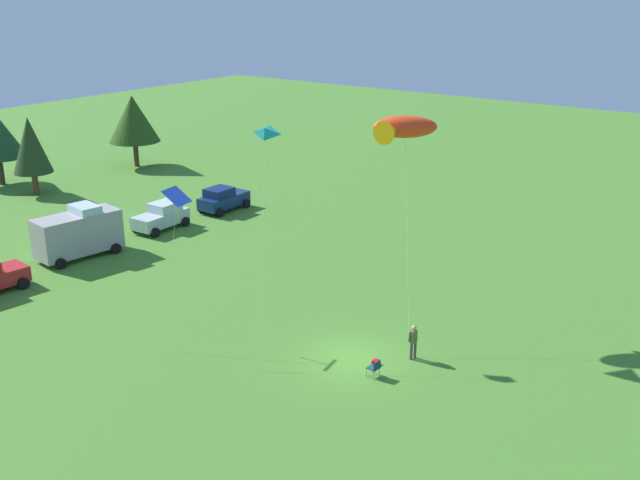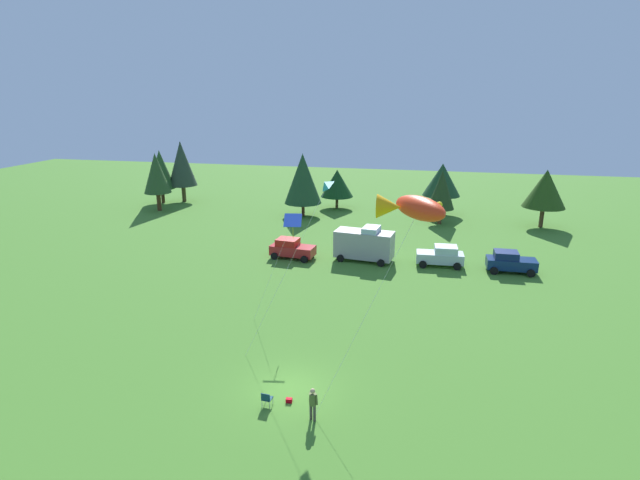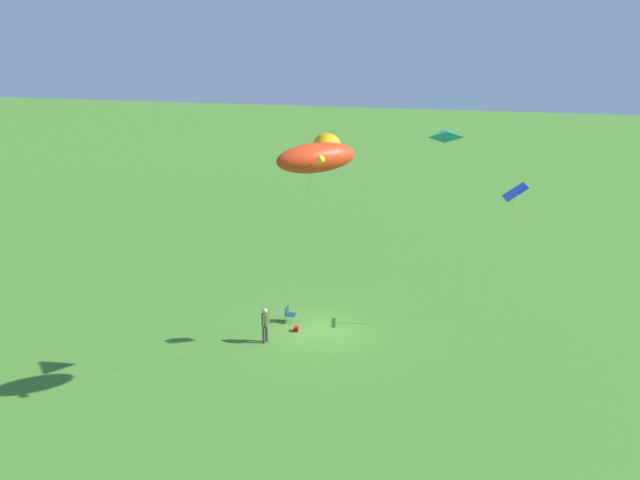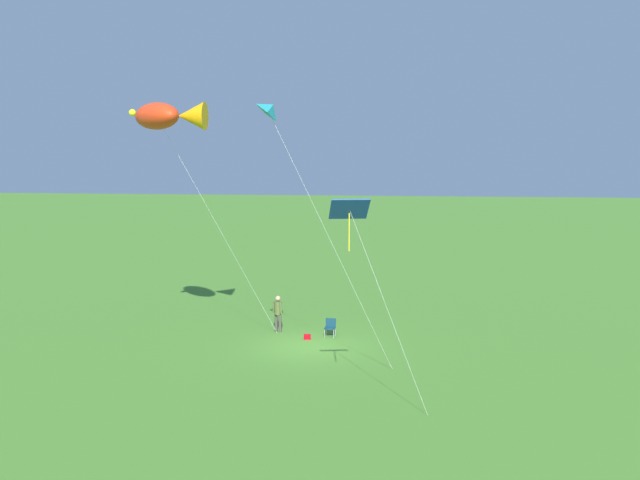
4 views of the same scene
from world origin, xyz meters
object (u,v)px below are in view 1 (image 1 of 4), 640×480
at_px(person_kite_flyer, 414,339).
at_px(car_silver_compact, 162,216).
at_px(kite_large_fish, 401,128).
at_px(van_motorhome_grey, 78,232).
at_px(kite_delta_teal, 264,133).
at_px(kite_diamond_blue, 177,199).
at_px(folding_chair, 375,367).
at_px(backpack_on_grass, 375,362).
at_px(car_navy_hatch, 223,199).

height_order(person_kite_flyer, car_silver_compact, car_silver_compact).
bearing_deg(car_silver_compact, kite_large_fish, -98.66).
relative_size(van_motorhome_grey, car_silver_compact, 1.32).
distance_m(van_motorhome_grey, car_silver_compact, 7.10).
height_order(person_kite_flyer, kite_delta_teal, kite_delta_teal).
relative_size(van_motorhome_grey, kite_diamond_blue, 0.77).
bearing_deg(person_kite_flyer, folding_chair, 102.50).
bearing_deg(backpack_on_grass, van_motorhome_grey, 87.85).
bearing_deg(person_kite_flyer, kite_diamond_blue, 44.14).
bearing_deg(folding_chair, kite_large_fish, -60.95).
bearing_deg(kite_diamond_blue, car_navy_hatch, 37.85).
xyz_separation_m(folding_chair, backpack_on_grass, (1.00, 0.60, -0.38)).
relative_size(folding_chair, kite_large_fish, 0.08).
bearing_deg(kite_diamond_blue, person_kite_flyer, -70.44).
bearing_deg(kite_diamond_blue, backpack_on_grass, -76.24).
bearing_deg(person_kite_flyer, car_silver_compact, 9.83).
distance_m(kite_large_fish, kite_diamond_blue, 11.66).
height_order(van_motorhome_grey, car_navy_hatch, van_motorhome_grey).
distance_m(person_kite_flyer, kite_diamond_blue, 13.30).
relative_size(person_kite_flyer, kite_large_fish, 0.16).
bearing_deg(car_navy_hatch, backpack_on_grass, 58.14).
xyz_separation_m(van_motorhome_grey, car_silver_compact, (7.07, 0.01, -0.69)).
distance_m(person_kite_flyer, car_silver_compact, 25.18).
bearing_deg(folding_chair, car_silver_compact, -15.24).
xyz_separation_m(backpack_on_grass, van_motorhome_grey, (0.87, 23.20, 1.53)).
bearing_deg(kite_large_fish, car_silver_compact, 83.74).
height_order(car_navy_hatch, kite_large_fish, kite_large_fish).
distance_m(car_silver_compact, kite_large_fish, 22.90).
relative_size(kite_large_fish, kite_delta_teal, 1.01).
relative_size(person_kite_flyer, kite_delta_teal, 0.17).
xyz_separation_m(kite_delta_teal, kite_diamond_blue, (-2.86, 3.29, -3.19)).
distance_m(van_motorhome_grey, kite_large_fish, 23.00).
bearing_deg(person_kite_flyer, van_motorhome_grey, 26.11).
bearing_deg(folding_chair, car_navy_hatch, -27.09).
relative_size(folding_chair, kite_delta_teal, 0.08).
relative_size(car_silver_compact, kite_delta_teal, 0.41).
xyz_separation_m(car_silver_compact, kite_diamond_blue, (-10.41, -13.12, 5.96)).
xyz_separation_m(person_kite_flyer, car_silver_compact, (6.42, 24.35, -0.07)).
relative_size(folding_chair, car_silver_compact, 0.19).
height_order(backpack_on_grass, car_navy_hatch, car_navy_hatch).
height_order(person_kite_flyer, van_motorhome_grey, van_motorhome_grey).
bearing_deg(car_silver_compact, van_motorhome_grey, 177.72).
height_order(backpack_on_grass, kite_diamond_blue, kite_diamond_blue).
height_order(car_silver_compact, kite_delta_teal, kite_delta_teal).
relative_size(backpack_on_grass, kite_large_fish, 0.03).
distance_m(kite_large_fish, kite_delta_teal, 6.91).
distance_m(car_silver_compact, car_navy_hatch, 5.93).
bearing_deg(kite_delta_teal, car_silver_compact, 65.31).
xyz_separation_m(folding_chair, van_motorhome_grey, (1.87, 23.80, 1.16)).
bearing_deg(car_silver_compact, car_navy_hatch, -6.61).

